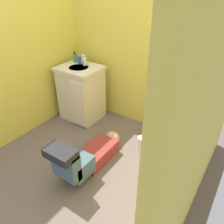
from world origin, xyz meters
The scene contains 16 objects.
ground_plane centered at (0.00, 0.00, -0.02)m, with size 2.74×3.14×0.04m, color #695B56.
wall_back centered at (0.00, 1.11, 1.20)m, with size 2.40×0.08×2.40m, color #DAC74A.
wall_left centered at (-1.16, 0.00, 1.20)m, with size 0.08×2.14×2.40m, color #DAC74A.
wall_right centered at (1.16, 0.00, 1.20)m, with size 0.08×2.14×2.40m, color #DAC74A.
toilet centered at (0.73, 0.78, 0.37)m, with size 0.36×0.46×0.75m.
vanity_cabinet centered at (-0.74, 0.70, 0.42)m, with size 0.60×0.53×0.82m.
faucet centered at (-0.74, 0.84, 0.87)m, with size 0.02×0.02×0.10m, color silver.
person_plumber centered at (0.04, -0.14, 0.18)m, with size 0.39×1.06×0.52m.
tissue_box centered at (0.69, 0.87, 0.80)m, with size 0.22×0.11×0.10m, color silver.
toiletry_bag centered at (0.84, 0.87, 0.81)m, with size 0.12×0.09×0.11m, color #26262D.
soap_dispenser centered at (-0.93, 0.82, 0.89)m, with size 0.06×0.06×0.17m.
bottle_blue centered at (-0.83, 0.81, 0.88)m, with size 0.05×0.05×0.11m, color #4166BF.
bottle_clear centered at (-0.78, 0.84, 0.89)m, with size 0.05×0.05×0.13m, color silver.
bottle_white centered at (-0.72, 0.79, 0.88)m, with size 0.05×0.05×0.12m, color white.
paper_towel_roll centered at (0.43, 0.46, 0.11)m, with size 0.11×0.11×0.22m, color white.
toilet_paper_roll centered at (0.96, 0.00, 0.05)m, with size 0.11×0.11×0.10m, color white.
Camera 1 is at (1.34, -1.55, 1.88)m, focal length 35.61 mm.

